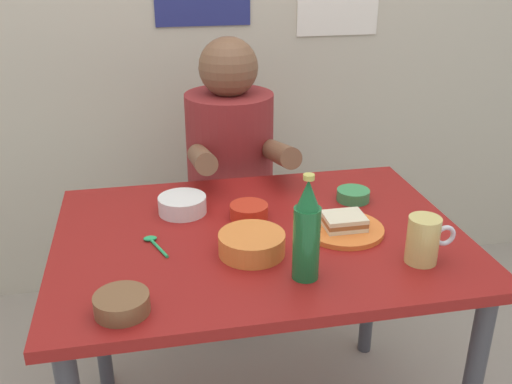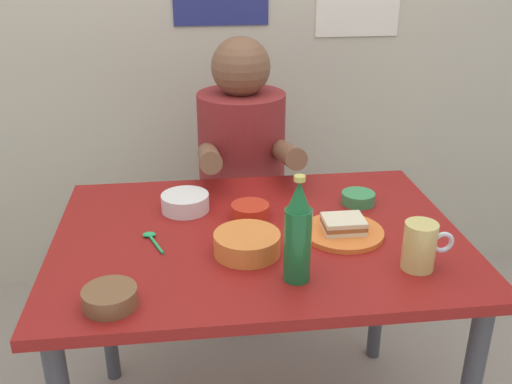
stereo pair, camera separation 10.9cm
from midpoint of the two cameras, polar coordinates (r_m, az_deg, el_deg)
name	(u,v)px [view 2 (the right image)]	position (r m, az deg, el deg)	size (l,w,h in m)	color
dining_table	(258,262)	(1.62, 2.15, -7.00)	(1.10, 0.80, 0.74)	maroon
stool	(243,246)	(2.31, 0.03, -5.40)	(0.34, 0.34, 0.45)	#4C4C51
person_seated	(242,149)	(2.13, 0.07, 4.28)	(0.33, 0.56, 0.72)	maroon
plate_orange	(343,232)	(1.59, 10.53, -3.96)	(0.22, 0.22, 0.01)	orange
sandwich	(343,224)	(1.58, 10.60, -3.16)	(0.11, 0.09, 0.04)	beige
beer_mug	(420,246)	(1.46, 18.00, -5.11)	(0.13, 0.08, 0.12)	#D1BC66
beer_bottle	(298,234)	(1.33, 6.51, -4.19)	(0.06, 0.06, 0.26)	#19602D
sauce_bowl_chili	(250,210)	(1.65, 1.31, -1.85)	(0.11, 0.11, 0.04)	red
soup_bowl_orange	(247,243)	(1.47, 1.25, -5.04)	(0.17, 0.17, 0.05)	orange
rice_bowl_white	(185,202)	(1.70, -5.19, -0.98)	(0.14, 0.14, 0.05)	silver
condiment_bowl_brown	(110,297)	(1.30, -11.87, -10.14)	(0.12, 0.12, 0.04)	brown
dip_bowl_green	(358,198)	(1.78, 11.78, -0.57)	(0.10, 0.10, 0.03)	#388C4C
spoon	(152,238)	(1.55, -8.27, -4.58)	(0.06, 0.12, 0.01)	#26A559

